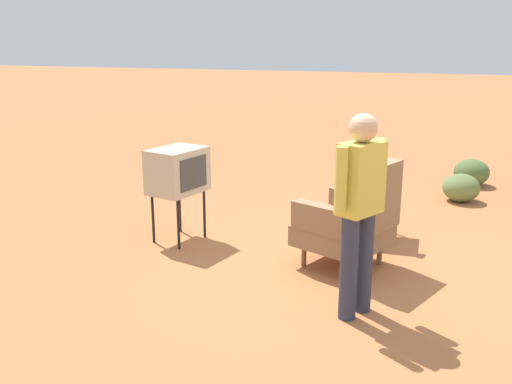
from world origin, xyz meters
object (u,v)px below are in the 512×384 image
at_px(side_table, 370,191).
at_px(person_standing, 360,204).
at_px(armchair, 352,219).
at_px(bottle_short_clear, 368,173).
at_px(tv_on_stand, 178,171).
at_px(bottle_tall_amber, 376,166).
at_px(flower_vase, 390,175).

bearing_deg(side_table, person_standing, 3.55).
height_order(armchair, bottle_short_clear, armchair).
bearing_deg(side_table, bottle_short_clear, -140.69).
bearing_deg(tv_on_stand, person_standing, 60.62).
relative_size(armchair, bottle_short_clear, 5.30).
distance_m(bottle_tall_amber, flower_vase, 0.39).
relative_size(person_standing, bottle_tall_amber, 5.47).
xyz_separation_m(side_table, tv_on_stand, (0.74, -1.98, 0.25)).
bearing_deg(person_standing, tv_on_stand, -119.38).
height_order(armchair, person_standing, person_standing).
bearing_deg(armchair, person_standing, 10.35).
xyz_separation_m(armchair, tv_on_stand, (-0.23, -1.92, 0.28)).
relative_size(side_table, bottle_tall_amber, 2.08).
bearing_deg(flower_vase, armchair, -18.33).
relative_size(armchair, bottle_tall_amber, 3.53).
relative_size(tv_on_stand, flower_vase, 3.89).
height_order(side_table, person_standing, person_standing).
relative_size(person_standing, bottle_short_clear, 8.20).
relative_size(side_table, tv_on_stand, 0.61).
relative_size(armchair, tv_on_stand, 1.03).
bearing_deg(armchair, flower_vase, 161.67).
height_order(armchair, side_table, armchair).
bearing_deg(bottle_tall_amber, armchair, -3.99).
bearing_deg(flower_vase, person_standing, -3.03).
height_order(bottle_tall_amber, flower_vase, bottle_tall_amber).
height_order(armchair, bottle_tall_amber, armchair).
bearing_deg(person_standing, flower_vase, 176.97).
height_order(tv_on_stand, flower_vase, tv_on_stand).
distance_m(tv_on_stand, bottle_tall_amber, 2.21).
height_order(person_standing, bottle_tall_amber, person_standing).
bearing_deg(armchair, bottle_tall_amber, 176.01).
bearing_deg(armchair, tv_on_stand, -96.80).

